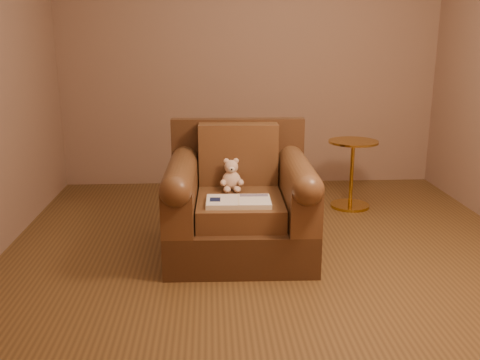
{
  "coord_description": "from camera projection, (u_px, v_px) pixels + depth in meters",
  "views": [
    {
      "loc": [
        -0.43,
        -3.73,
        1.57
      ],
      "look_at": [
        -0.22,
        -0.05,
        0.58
      ],
      "focal_mm": 40.0,
      "sensor_mm": 36.0,
      "label": 1
    }
  ],
  "objects": [
    {
      "name": "side_table",
      "position": [
        352.0,
        172.0,
        4.99
      ],
      "size": [
        0.46,
        0.46,
        0.64
      ],
      "color": "gold",
      "rests_on": "floor"
    },
    {
      "name": "room",
      "position": [
        273.0,
        14.0,
        3.58
      ],
      "size": [
        4.02,
        4.02,
        2.71
      ],
      "color": "#8D6C56",
      "rests_on": "ground"
    },
    {
      "name": "floor",
      "position": [
        269.0,
        252.0,
        4.03
      ],
      "size": [
        4.0,
        4.0,
        0.0
      ],
      "primitive_type": "plane",
      "color": "brown",
      "rests_on": "ground"
    },
    {
      "name": "teddy_bear",
      "position": [
        231.0,
        178.0,
        4.0
      ],
      "size": [
        0.18,
        0.2,
        0.24
      ],
      "rotation": [
        0.0,
        0.0,
        0.02
      ],
      "color": "beige",
      "rests_on": "armchair"
    },
    {
      "name": "armchair",
      "position": [
        239.0,
        204.0,
        3.97
      ],
      "size": [
        1.07,
        1.02,
        0.94
      ],
      "rotation": [
        0.0,
        0.0,
        -0.02
      ],
      "color": "#422816",
      "rests_on": "floor"
    },
    {
      "name": "guidebook",
      "position": [
        238.0,
        202.0,
        3.68
      ],
      "size": [
        0.45,
        0.28,
        0.04
      ],
      "rotation": [
        0.0,
        0.0,
        -0.03
      ],
      "color": "beige",
      "rests_on": "armchair"
    }
  ]
}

